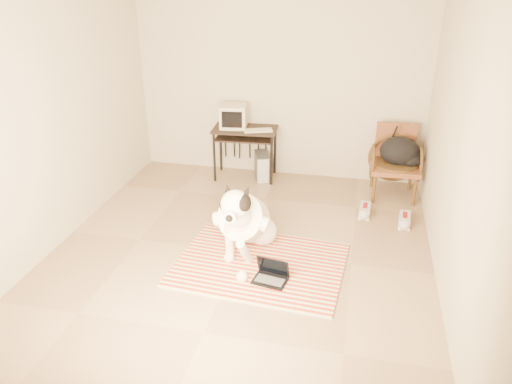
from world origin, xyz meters
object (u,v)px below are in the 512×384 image
(laptop, at_px, (271,275))
(rattan_chair, at_px, (395,162))
(computer_desk, at_px, (245,136))
(crt_monitor, at_px, (233,116))
(dog, at_px, (245,221))
(pc_tower, at_px, (262,166))
(backpack, at_px, (402,153))

(laptop, xyz_separation_m, rattan_chair, (1.20, 2.30, 0.39))
(computer_desk, relative_size, crt_monitor, 2.30)
(computer_desk, distance_m, crt_monitor, 0.31)
(computer_desk, relative_size, rattan_chair, 0.98)
(laptop, bearing_deg, dog, 128.01)
(computer_desk, xyz_separation_m, crt_monitor, (-0.17, 0.03, 0.26))
(dog, distance_m, crt_monitor, 2.13)
(laptop, height_order, computer_desk, computer_desk)
(pc_tower, bearing_deg, backpack, -4.43)
(computer_desk, bearing_deg, laptop, -70.90)
(computer_desk, bearing_deg, pc_tower, 1.37)
(laptop, xyz_separation_m, crt_monitor, (-1.01, 2.46, 0.81))
(dog, distance_m, pc_tower, 1.97)
(dog, xyz_separation_m, laptop, (0.38, -0.49, -0.29))
(computer_desk, height_order, backpack, backpack)
(laptop, bearing_deg, pc_tower, 103.87)
(rattan_chair, height_order, backpack, rattan_chair)
(computer_desk, distance_m, pc_tower, 0.50)
(pc_tower, distance_m, rattan_chair, 1.83)
(rattan_chair, bearing_deg, computer_desk, 176.42)
(dog, xyz_separation_m, backpack, (1.65, 1.80, 0.23))
(backpack, bearing_deg, pc_tower, 175.57)
(computer_desk, relative_size, pc_tower, 2.11)
(dog, bearing_deg, crt_monitor, 107.60)
(crt_monitor, bearing_deg, laptop, -67.74)
(computer_desk, bearing_deg, rattan_chair, -3.58)
(dog, relative_size, computer_desk, 1.42)
(pc_tower, bearing_deg, rattan_chair, -4.24)
(laptop, xyz_separation_m, computer_desk, (-0.84, 2.43, 0.55))
(dog, bearing_deg, computer_desk, 103.32)
(computer_desk, height_order, crt_monitor, crt_monitor)
(crt_monitor, height_order, rattan_chair, crt_monitor)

